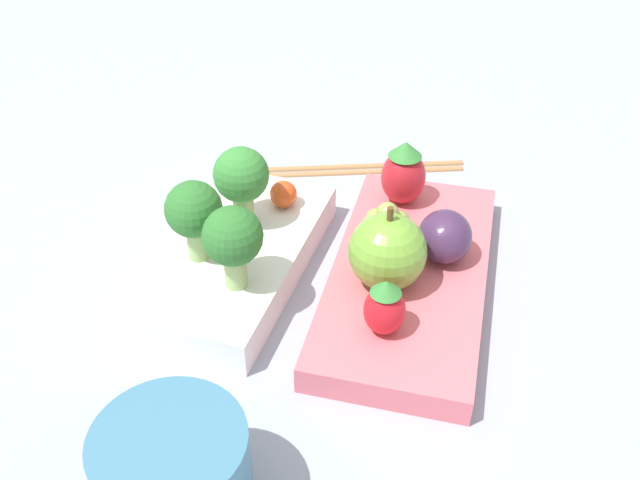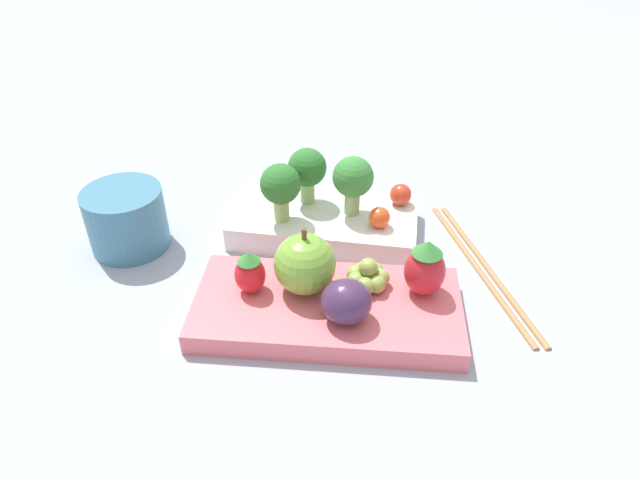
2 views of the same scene
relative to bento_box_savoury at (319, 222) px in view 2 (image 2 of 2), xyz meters
name	(u,v)px [view 2 (image 2 of 2)]	position (x,y,z in m)	size (l,w,h in m)	color
ground_plane	(314,269)	(-0.01, -0.06, -0.01)	(4.00, 4.00, 0.00)	#939EB2
bento_box_savoury	(319,222)	(0.00, 0.00, 0.00)	(0.20, 0.13, 0.03)	white
bento_box_fruit	(321,309)	(0.00, -0.13, 0.00)	(0.23, 0.12, 0.02)	#DB6670
broccoli_floret_0	(347,179)	(0.03, 0.00, 0.05)	(0.04, 0.04, 0.06)	#93B770
broccoli_floret_1	(274,186)	(-0.04, -0.01, 0.05)	(0.04, 0.04, 0.06)	#93B770
broccoli_floret_2	(301,169)	(-0.02, 0.02, 0.05)	(0.04, 0.04, 0.06)	#93B770
cherry_tomato_0	(373,217)	(0.05, -0.03, 0.02)	(0.02, 0.02, 0.02)	#DB4C1E
cherry_tomato_1	(395,194)	(0.08, 0.01, 0.02)	(0.02, 0.02, 0.02)	red
apple	(298,264)	(-0.02, -0.11, 0.03)	(0.05, 0.05, 0.06)	#70A838
strawberry_0	(418,268)	(0.08, -0.11, 0.03)	(0.03, 0.03, 0.05)	red
strawberry_1	(243,273)	(-0.06, -0.11, 0.03)	(0.03, 0.03, 0.04)	red
plum	(339,302)	(0.02, -0.15, 0.02)	(0.04, 0.04, 0.04)	#42284C
grape_cluster	(361,276)	(0.04, -0.11, 0.02)	(0.04, 0.04, 0.03)	#8EA84C
drinking_cup	(120,219)	(-0.19, -0.02, 0.02)	(0.08, 0.08, 0.06)	teal
chopsticks_pair	(477,266)	(0.15, -0.06, -0.01)	(0.06, 0.21, 0.01)	#A37547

